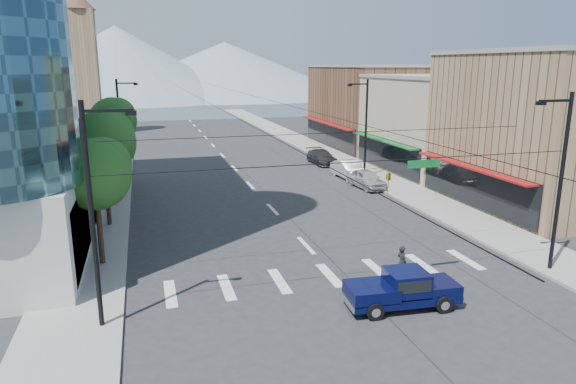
# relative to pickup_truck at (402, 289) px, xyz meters

# --- Properties ---
(ground) EXTENTS (160.00, 160.00, 0.00)m
(ground) POSITION_rel_pickup_truck_xyz_m (-1.55, 2.61, -0.87)
(ground) COLOR #28282B
(ground) RESTS_ON ground
(sidewalk_left) EXTENTS (4.00, 120.00, 0.15)m
(sidewalk_left) POSITION_rel_pickup_truck_xyz_m (-13.55, 42.61, -0.80)
(sidewalk_left) COLOR gray
(sidewalk_left) RESTS_ON ground
(sidewalk_right) EXTENTS (4.00, 120.00, 0.15)m
(sidewalk_right) POSITION_rel_pickup_truck_xyz_m (10.45, 42.61, -0.80)
(sidewalk_right) COLOR gray
(sidewalk_right) RESTS_ON ground
(shop_near) EXTENTS (12.00, 14.00, 11.00)m
(shop_near) POSITION_rel_pickup_truck_xyz_m (18.45, 12.61, 4.63)
(shop_near) COLOR #8C6B4C
(shop_near) RESTS_ON ground
(shop_mid) EXTENTS (12.00, 14.00, 9.00)m
(shop_mid) POSITION_rel_pickup_truck_xyz_m (18.45, 26.61, 3.63)
(shop_mid) COLOR tan
(shop_mid) RESTS_ON ground
(shop_far) EXTENTS (12.00, 18.00, 10.00)m
(shop_far) POSITION_rel_pickup_truck_xyz_m (18.45, 42.61, 4.13)
(shop_far) COLOR brown
(shop_far) RESTS_ON ground
(clock_tower) EXTENTS (4.80, 4.80, 20.40)m
(clock_tower) POSITION_rel_pickup_truck_xyz_m (-18.05, 64.61, 9.77)
(clock_tower) COLOR #8C6B4C
(clock_tower) RESTS_ON ground
(mountain_left) EXTENTS (80.00, 80.00, 22.00)m
(mountain_left) POSITION_rel_pickup_truck_xyz_m (-16.55, 152.61, 10.13)
(mountain_left) COLOR gray
(mountain_left) RESTS_ON ground
(mountain_right) EXTENTS (90.00, 90.00, 18.00)m
(mountain_right) POSITION_rel_pickup_truck_xyz_m (18.45, 162.61, 8.13)
(mountain_right) COLOR gray
(mountain_right) RESTS_ON ground
(tree_near) EXTENTS (3.65, 3.64, 6.71)m
(tree_near) POSITION_rel_pickup_truck_xyz_m (-12.62, 8.71, 4.12)
(tree_near) COLOR black
(tree_near) RESTS_ON ground
(tree_midnear) EXTENTS (4.09, 4.09, 7.52)m
(tree_midnear) POSITION_rel_pickup_truck_xyz_m (-12.62, 15.71, 4.72)
(tree_midnear) COLOR black
(tree_midnear) RESTS_ON ground
(tree_midfar) EXTENTS (3.65, 3.64, 6.71)m
(tree_midfar) POSITION_rel_pickup_truck_xyz_m (-12.62, 22.71, 4.12)
(tree_midfar) COLOR black
(tree_midfar) RESTS_ON ground
(tree_far) EXTENTS (4.09, 4.09, 7.52)m
(tree_far) POSITION_rel_pickup_truck_xyz_m (-12.62, 29.71, 4.72)
(tree_far) COLOR black
(tree_far) RESTS_ON ground
(signal_rig) EXTENTS (21.80, 0.20, 9.00)m
(signal_rig) POSITION_rel_pickup_truck_xyz_m (-1.35, 1.61, 3.77)
(signal_rig) COLOR black
(signal_rig) RESTS_ON ground
(lamp_pole_nw) EXTENTS (2.00, 0.25, 9.00)m
(lamp_pole_nw) POSITION_rel_pickup_truck_xyz_m (-12.21, 32.61, 4.07)
(lamp_pole_nw) COLOR black
(lamp_pole_nw) RESTS_ON ground
(lamp_pole_ne) EXTENTS (2.00, 0.25, 9.00)m
(lamp_pole_ne) POSITION_rel_pickup_truck_xyz_m (9.12, 24.61, 4.07)
(lamp_pole_ne) COLOR black
(lamp_pole_ne) RESTS_ON ground
(pickup_truck) EXTENTS (5.05, 2.19, 1.67)m
(pickup_truck) POSITION_rel_pickup_truck_xyz_m (0.00, 0.00, 0.00)
(pickup_truck) COLOR #070B37
(pickup_truck) RESTS_ON ground
(pedestrian) EXTENTS (0.53, 0.68, 1.65)m
(pedestrian) POSITION_rel_pickup_truck_xyz_m (1.54, 2.88, -0.05)
(pedestrian) COLOR black
(pedestrian) RESTS_ON ground
(parked_car_near) EXTENTS (2.24, 4.74, 1.57)m
(parked_car_near) POSITION_rel_pickup_truck_xyz_m (7.85, 21.01, -0.09)
(parked_car_near) COLOR #BABABF
(parked_car_near) RESTS_ON ground
(parked_car_mid) EXTENTS (2.03, 5.03, 1.62)m
(parked_car_mid) POSITION_rel_pickup_truck_xyz_m (7.85, 24.94, -0.06)
(parked_car_mid) COLOR silver
(parked_car_mid) RESTS_ON ground
(parked_car_far) EXTENTS (2.25, 5.19, 1.49)m
(parked_car_far) POSITION_rel_pickup_truck_xyz_m (7.85, 32.49, -0.13)
(parked_car_far) COLOR #2C2C2E
(parked_car_far) RESTS_ON ground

